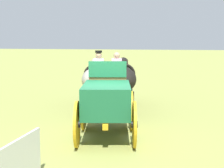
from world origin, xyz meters
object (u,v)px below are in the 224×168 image
Objects in this scene: show_wagon at (107,100)px; draft_horse_lead_near at (97,76)px; draft_horse_rear_off at (125,80)px; draft_horse_rear_near at (93,81)px; draft_horse_lead_off at (123,77)px.

show_wagon is 6.07m from draft_horse_lead_near.
show_wagon is at bearing -160.75° from draft_horse_lead_near.
show_wagon is 1.83× the size of draft_horse_rear_off.
draft_horse_rear_near is at bearing 23.83° from show_wagon.
draft_horse_rear_near is 2.60m from draft_horse_lead_near.
show_wagon reaches higher than draft_horse_rear_off.
draft_horse_lead_near is at bearing 13.10° from draft_horse_rear_near.
show_wagon is at bearing -156.17° from draft_horse_rear_near.
draft_horse_lead_off is (0.29, -1.27, -0.04)m from draft_horse_lead_near.
draft_horse_rear_near is 0.93× the size of draft_horse_lead_near.
draft_horse_lead_near is (5.73, 2.00, 0.16)m from show_wagon.
draft_horse_lead_off is (2.53, 0.59, -0.11)m from draft_horse_rear_off.
draft_horse_rear_off is 0.97× the size of draft_horse_lead_near.
draft_horse_rear_near is (3.19, 1.41, 0.21)m from show_wagon.
draft_horse_rear_off is 0.97× the size of draft_horse_lead_off.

